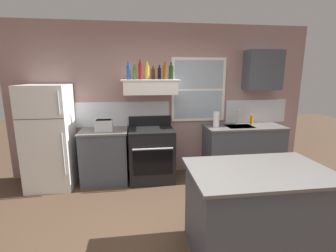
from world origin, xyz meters
name	(u,v)px	position (x,y,z in m)	size (l,w,h in m)	color
ground_plane	(188,251)	(0.00, 0.00, 0.00)	(16.00, 16.00, 0.00)	#4C3828
back_wall	(165,101)	(0.03, 2.23, 1.35)	(5.40, 0.11, 2.70)	gray
refrigerator	(49,137)	(-1.90, 1.84, 0.84)	(0.70, 0.72, 1.67)	white
counter_left_of_stove	(105,156)	(-1.05, 1.90, 0.46)	(0.79, 0.63, 0.91)	#474C56
toaster	(104,125)	(-1.03, 1.82, 1.01)	(0.30, 0.20, 0.19)	silver
stove_range	(152,154)	(-0.25, 1.86, 0.46)	(0.76, 0.69, 1.09)	black
range_hood_shelf	(150,87)	(-0.25, 1.96, 1.62)	(0.96, 0.52, 0.24)	white
bottle_blue_liqueur	(129,72)	(-0.60, 1.92, 1.87)	(0.07, 0.07, 0.29)	#1E478C
bottle_olive_oil_square	(135,73)	(-0.50, 1.91, 1.85)	(0.06, 0.06, 0.25)	#4C601E
bottle_red_label_wine	(141,71)	(-0.41, 1.92, 1.88)	(0.07, 0.07, 0.32)	maroon
bottle_champagne_gold_foil	(147,72)	(-0.30, 1.96, 1.87)	(0.08, 0.08, 0.29)	#B29333
bottle_brown_stout	(153,74)	(-0.19, 1.99, 1.84)	(0.06, 0.06, 0.22)	#381E0F
bottle_balsamic_dark	(159,73)	(-0.09, 1.98, 1.85)	(0.06, 0.06, 0.24)	black
bottle_amber_wine	(165,72)	(0.00, 1.94, 1.86)	(0.07, 0.07, 0.28)	brown
bottle_dark_green_wine	(171,72)	(0.11, 1.99, 1.86)	(0.07, 0.07, 0.28)	#143819
counter_right_with_sink	(243,150)	(1.45, 1.90, 0.46)	(1.43, 0.63, 0.91)	#474C56
sink_faucet	(237,116)	(1.35, 2.00, 1.08)	(0.03, 0.17, 0.28)	silver
paper_towel_roll	(216,119)	(0.92, 1.90, 1.04)	(0.11, 0.11, 0.27)	white
dish_soap_bottle	(251,120)	(1.63, 2.00, 1.00)	(0.06, 0.06, 0.18)	orange
kitchen_island	(256,211)	(0.69, -0.07, 0.46)	(1.40, 0.90, 0.91)	#474C56
upper_cabinet_right	(263,70)	(1.80, 2.04, 1.90)	(0.64, 0.32, 0.70)	#474C56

